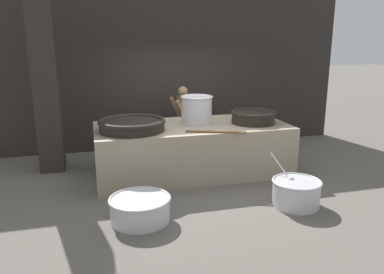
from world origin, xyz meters
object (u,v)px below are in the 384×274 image
giant_wok_far (253,116)px  prep_bowl_meat (140,208)px  cook (183,118)px  prep_bowl_vegetables (296,192)px  giant_wok_near (132,125)px  stock_pot (197,109)px

giant_wok_far → prep_bowl_meat: size_ratio=0.97×
cook → prep_bowl_vegetables: bearing=104.2°
giant_wok_near → prep_bowl_vegetables: 3.03m
cook → prep_bowl_meat: cook is taller
giant_wok_far → prep_bowl_meat: 3.10m
giant_wok_near → prep_bowl_meat: size_ratio=1.34×
stock_pot → prep_bowl_vegetables: size_ratio=0.64×
stock_pot → prep_bowl_vegetables: bearing=-61.8°
prep_bowl_vegetables → prep_bowl_meat: bearing=177.3°
stock_pot → prep_bowl_meat: size_ratio=0.70×
giant_wok_far → cook: size_ratio=0.56×
giant_wok_near → prep_bowl_meat: bearing=-93.3°
stock_pot → cook: (0.01, 1.17, -0.40)m
giant_wok_near → giant_wok_far: size_ratio=1.37×
stock_pot → giant_wok_near: bearing=-168.4°
giant_wok_far → stock_pot: stock_pot is taller
prep_bowl_vegetables → giant_wok_near: bearing=143.6°
giant_wok_far → stock_pot: (-1.09, 0.21, 0.15)m
cook → prep_bowl_vegetables: size_ratio=1.59×
giant_wok_near → cook: (1.28, 1.43, -0.23)m
giant_wok_near → stock_pot: 1.31m
prep_bowl_vegetables → prep_bowl_meat: prep_bowl_vegetables is taller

